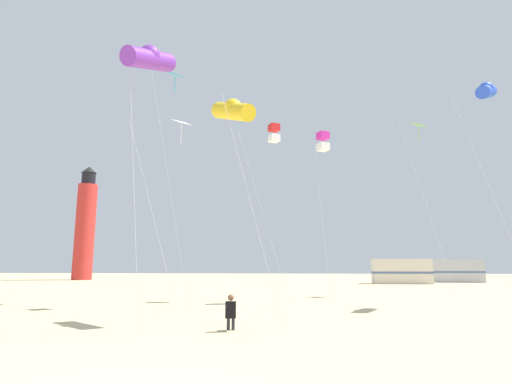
{
  "coord_description": "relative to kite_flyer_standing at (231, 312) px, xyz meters",
  "views": [
    {
      "loc": [
        2.67,
        -5.88,
        2.1
      ],
      "look_at": [
        1.09,
        11.5,
        5.19
      ],
      "focal_mm": 29.01,
      "sensor_mm": 36.0,
      "label": 1
    }
  ],
  "objects": [
    {
      "name": "kite_diamond_lime",
      "position": [
        11.38,
        16.43,
        11.12
      ],
      "size": [
        2.89,
        2.31,
        12.57
      ],
      "color": "silver",
      "rests_on": "ground"
    },
    {
      "name": "lighthouse_distant",
      "position": [
        -28.57,
        44.68,
        7.22
      ],
      "size": [
        2.8,
        2.8,
        16.8
      ],
      "color": "red",
      "rests_on": "ground"
    },
    {
      "name": "kite_diamond_white",
      "position": [
        -3.96,
        7.09,
        8.68
      ],
      "size": [
        3.45,
        3.23,
        9.93
      ],
      "color": "silver",
      "rests_on": "ground"
    },
    {
      "name": "kite_flyer_standing",
      "position": [
        0.0,
        0.0,
        0.0
      ],
      "size": [
        0.37,
        0.53,
        1.16
      ],
      "rotation": [
        0.0,
        0.0,
        3.27
      ],
      "color": "black",
      "rests_on": "ground"
    },
    {
      "name": "kite_tube_blue",
      "position": [
        12.59,
        8.39,
        10.77
      ],
      "size": [
        3.09,
        3.32,
        12.09
      ],
      "color": "silver",
      "rests_on": "ground"
    },
    {
      "name": "rv_van_silver",
      "position": [
        21.93,
        40.57,
        0.78
      ],
      "size": [
        6.59,
        2.79,
        2.8
      ],
      "rotation": [
        0.0,
        0.0,
        -0.07
      ],
      "color": "#B7BABF",
      "rests_on": "ground"
    },
    {
      "name": "kite_box_scarlet",
      "position": [
        0.93,
        11.51,
        9.75
      ],
      "size": [
        3.12,
        2.63,
        10.96
      ],
      "color": "silver",
      "rests_on": "ground"
    },
    {
      "name": "kite_box_magenta",
      "position": [
        3.94,
        10.73,
        8.87
      ],
      "size": [
        0.98,
        0.98,
        10.07
      ],
      "color": "silver",
      "rests_on": "ground"
    },
    {
      "name": "kite_diamond_cyan",
      "position": [
        -5.13,
        9.75,
        12.48
      ],
      "size": [
        2.55,
        2.1,
        14.05
      ],
      "color": "silver",
      "rests_on": "ground"
    },
    {
      "name": "kite_tube_gold",
      "position": [
        -0.32,
        2.16,
        7.7
      ],
      "size": [
        3.01,
        3.1,
        9.02
      ],
      "color": "silver",
      "rests_on": "ground"
    },
    {
      "name": "rv_van_cream",
      "position": [
        14.32,
        35.75,
        0.78
      ],
      "size": [
        6.47,
        2.44,
        2.8
      ],
      "rotation": [
        0.0,
        0.0,
        -0.01
      ],
      "color": "beige",
      "rests_on": "ground"
    },
    {
      "name": "kite_tube_violet",
      "position": [
        -3.01,
        -0.28,
        8.83
      ],
      "size": [
        1.44,
        2.59,
        10.15
      ],
      "color": "silver",
      "rests_on": "ground"
    }
  ]
}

